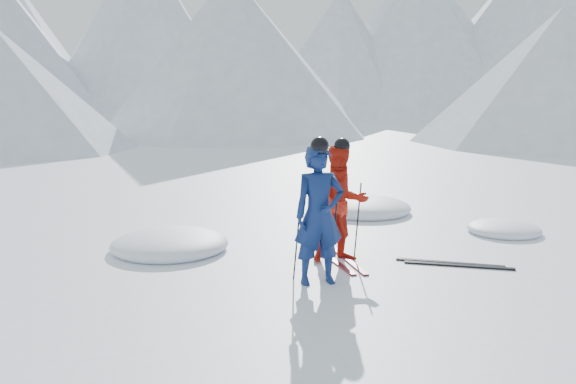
{
  "coord_description": "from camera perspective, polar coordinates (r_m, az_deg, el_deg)",
  "views": [
    {
      "loc": [
        -2.57,
        -9.37,
        2.85
      ],
      "look_at": [
        -2.08,
        0.5,
        1.1
      ],
      "focal_mm": 38.0,
      "sensor_mm": 36.0,
      "label": 1
    }
  ],
  "objects": [
    {
      "name": "mountain_range",
      "position": [
        45.6,
        7.91,
        14.84
      ],
      "size": [
        106.15,
        62.94,
        15.53
      ],
      "color": "#B2BCD1",
      "rests_on": "ground"
    },
    {
      "name": "pole_blue_left",
      "position": [
        8.91,
        0.89,
        -4.1
      ],
      "size": [
        0.13,
        0.09,
        1.34
      ],
      "primitive_type": "cylinder",
      "rotation": [
        0.05,
        0.08,
        0.0
      ],
      "color": "black",
      "rests_on": "ground"
    },
    {
      "name": "ski_worn_right",
      "position": [
        10.09,
        5.59,
        -6.33
      ],
      "size": [
        0.42,
        1.68,
        0.03
      ],
      "primitive_type": "cube",
      "rotation": [
        0.0,
        0.0,
        0.2
      ],
      "color": "black",
      "rests_on": "ground"
    },
    {
      "name": "skier_red",
      "position": [
        9.85,
        4.99,
        -1.1
      ],
      "size": [
        1.07,
        0.91,
        1.91
      ],
      "primitive_type": "imported",
      "rotation": [
        0.0,
        0.0,
        0.23
      ],
      "color": "red",
      "rests_on": "ground"
    },
    {
      "name": "pole_red_right",
      "position": [
        10.1,
        6.53,
        -2.69
      ],
      "size": [
        0.13,
        0.09,
        1.27
      ],
      "primitive_type": "cylinder",
      "rotation": [
        -0.05,
        0.08,
        0.0
      ],
      "color": "black",
      "rests_on": "ground"
    },
    {
      "name": "pole_blue_right",
      "position": [
        9.06,
        4.33,
        -3.89
      ],
      "size": [
        0.13,
        0.08,
        1.34
      ],
      "primitive_type": "cylinder",
      "rotation": [
        -0.04,
        0.08,
        0.0
      ],
      "color": "black",
      "rests_on": "ground"
    },
    {
      "name": "snow_lumps",
      "position": [
        12.08,
        4.39,
        -3.62
      ],
      "size": [
        9.29,
        6.38,
        0.47
      ],
      "color": "white",
      "rests_on": "ground"
    },
    {
      "name": "skier_blue",
      "position": [
        8.71,
        2.93,
        -2.16
      ],
      "size": [
        0.82,
        0.63,
        2.02
      ],
      "primitive_type": "imported",
      "rotation": [
        0.0,
        0.0,
        0.22
      ],
      "color": "navy",
      "rests_on": "ground"
    },
    {
      "name": "ground",
      "position": [
        10.12,
        12.08,
        -6.54
      ],
      "size": [
        160.0,
        160.0,
        0.0
      ],
      "primitive_type": "plane",
      "color": "white",
      "rests_on": "ground"
    },
    {
      "name": "ski_loose_b",
      "position": [
        10.1,
        15.69,
        -6.64
      ],
      "size": [
        1.66,
        0.57,
        0.03
      ],
      "primitive_type": "cube",
      "rotation": [
        0.0,
        0.0,
        1.29
      ],
      "color": "black",
      "rests_on": "ground"
    },
    {
      "name": "ski_loose_a",
      "position": [
        10.21,
        14.89,
        -6.43
      ],
      "size": [
        1.64,
        0.62,
        0.03
      ],
      "primitive_type": "cube",
      "rotation": [
        0.0,
        0.0,
        1.25
      ],
      "color": "black",
      "rests_on": "ground"
    },
    {
      "name": "pole_red_left",
      "position": [
        10.12,
        3.08,
        -2.61
      ],
      "size": [
        0.13,
        0.1,
        1.27
      ],
      "primitive_type": "cylinder",
      "rotation": [
        0.06,
        0.08,
        0.0
      ],
      "color": "black",
      "rests_on": "ground"
    },
    {
      "name": "ski_worn_left",
      "position": [
        10.06,
        4.22,
        -6.36
      ],
      "size": [
        0.53,
        1.66,
        0.03
      ],
      "primitive_type": "cube",
      "rotation": [
        0.0,
        0.0,
        0.27
      ],
      "color": "black",
      "rests_on": "ground"
    }
  ]
}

